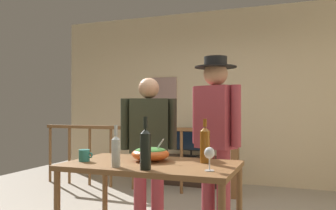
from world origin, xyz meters
The scene contains 14 objects.
back_wall centered at (0.00, 2.67, 1.43)m, with size 6.10×0.10×2.86m, color beige.
framed_picture centered at (-1.11, 2.61, 1.57)m, with size 0.48×0.03×0.40m, color gray.
stair_railing centered at (-0.83, 1.70, 0.61)m, with size 3.18×0.10×1.00m.
tv_console centered at (-0.52, 2.32, 0.23)m, with size 0.90×0.40×0.45m, color #38281E.
flat_screen_tv centered at (-0.52, 2.29, 0.70)m, with size 0.56×0.12×0.41m.
serving_table centered at (0.00, -0.52, 0.72)m, with size 1.36×0.79×0.80m.
salad_bowl centered at (-0.05, -0.42, 0.86)m, with size 0.31×0.31×0.19m.
wine_glass centered at (0.52, -0.70, 0.92)m, with size 0.07×0.07×0.17m.
wine_bottle_dark centered at (0.08, -0.81, 0.95)m, with size 0.08×0.08×0.38m.
wine_bottle_clear centered at (-0.17, -0.78, 0.92)m, with size 0.07×0.07×0.31m.
wine_bottle_amber centered at (0.40, -0.36, 0.95)m, with size 0.08×0.08×0.35m.
mug_teal centered at (-0.55, -0.63, 0.85)m, with size 0.12×0.09×0.10m.
person_standing_left centered at (-0.35, 0.23, 0.91)m, with size 0.54×0.36×1.55m.
person_standing_right centered at (0.36, 0.23, 1.04)m, with size 0.51×0.40×1.73m.
Camera 1 is at (1.10, -3.07, 1.24)m, focal length 37.14 mm.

